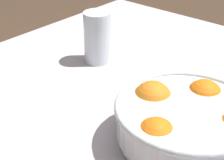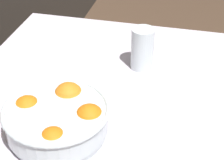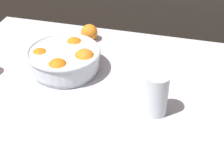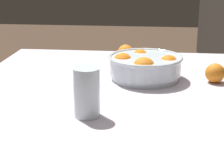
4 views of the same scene
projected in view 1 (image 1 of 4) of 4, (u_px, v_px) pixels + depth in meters
name	position (u px, v px, depth m)	size (l,w,h in m)	color
dining_table	(165.00, 125.00, 0.92)	(1.12, 0.99, 0.78)	silver
fruit_bowl	(185.00, 121.00, 0.70)	(0.27, 0.27, 0.10)	silver
juice_glass	(98.00, 40.00, 1.01)	(0.07, 0.07, 0.14)	#F4A314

